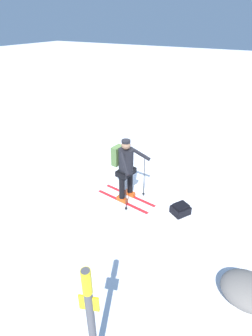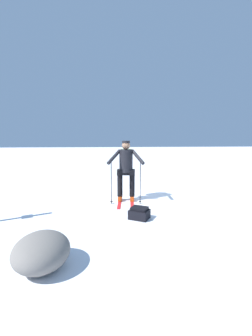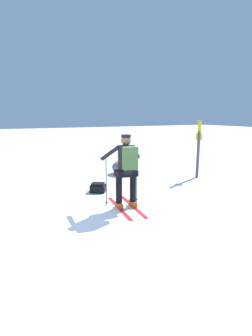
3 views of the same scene
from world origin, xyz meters
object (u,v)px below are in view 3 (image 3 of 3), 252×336
at_px(skier, 126,166).
at_px(trail_marker, 199,144).
at_px(rock_boulder, 123,167).
at_px(dropped_backpack, 98,188).

distance_m(skier, trail_marker, 3.95).
relative_size(trail_marker, rock_boulder, 2.19).
distance_m(skier, rock_boulder, 3.68).
bearing_deg(rock_boulder, trail_marker, 51.69).
height_order(skier, rock_boulder, skier).
distance_m(dropped_backpack, trail_marker, 3.88).
bearing_deg(skier, rock_boulder, 155.38).
bearing_deg(trail_marker, rock_boulder, -128.31).
bearing_deg(trail_marker, dropped_backpack, -88.17).
bearing_deg(skier, dropped_backpack, -174.54).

